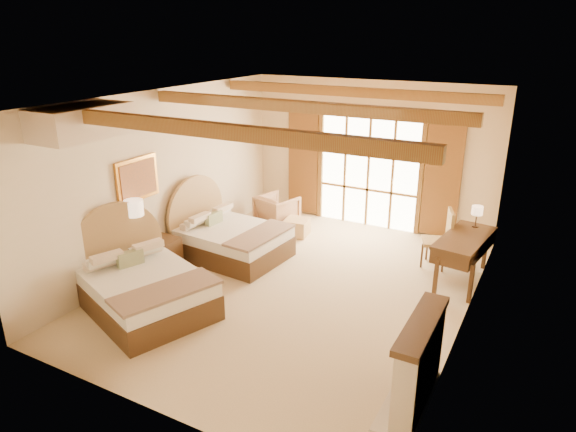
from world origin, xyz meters
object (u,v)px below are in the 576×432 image
Objects in this scene: bed_far at (226,236)px; armchair at (277,211)px; desk at (463,257)px; bed_near at (138,285)px; nightstand at (163,255)px.

armchair is at bearing 91.79° from bed_far.
desk is (4.25, 1.05, 0.06)m from bed_far.
bed_near is 4.04× the size of nightstand.
bed_near is 1.23× the size of bed_far.
bed_far is at bearing 103.24° from armchair.
desk reaches higher than armchair.
bed_far is 2.62× the size of armchair.
desk is (4.29, 3.40, 0.04)m from bed_near.
nightstand is 0.80× the size of armchair.
bed_near is 3.22× the size of armchair.
bed_near reaches higher than armchair.
bed_far is 1.27× the size of desk.
nightstand is at bearing 92.78° from armchair.
desk is at bearing 18.74° from bed_far.
armchair is at bearing 108.89° from bed_near.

